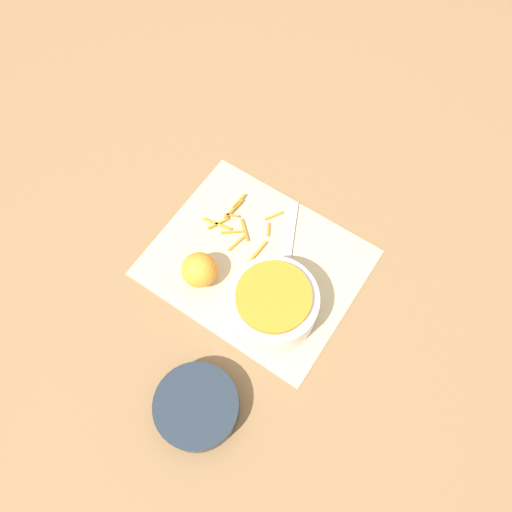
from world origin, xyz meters
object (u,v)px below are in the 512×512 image
bowl_speckled (273,303)px  orange_left (199,270)px  knife (284,268)px  bowl_dark (197,407)px

bowl_speckled → orange_left: bowl_speckled is taller
bowl_speckled → knife: bearing=-72.5°
bowl_dark → orange_left: (0.16, -0.22, 0.02)m
knife → orange_left: (0.14, 0.12, 0.03)m
knife → orange_left: size_ratio=3.09×
bowl_speckled → bowl_dark: (0.01, 0.25, -0.02)m
bowl_speckled → orange_left: bearing=7.5°
bowl_speckled → knife: bowl_speckled is taller
bowl_speckled → bowl_dark: size_ratio=1.14×
knife → orange_left: bearing=104.3°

